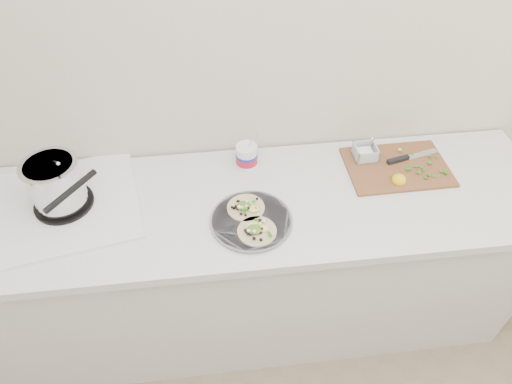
{
  "coord_description": "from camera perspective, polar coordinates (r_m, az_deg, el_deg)",
  "views": [
    {
      "loc": [
        -0.14,
        0.16,
        2.22
      ],
      "look_at": [
        0.01,
        1.4,
        0.96
      ],
      "focal_mm": 32.0,
      "sensor_mm": 36.0,
      "label": 1
    }
  ],
  "objects": [
    {
      "name": "tub",
      "position": [
        1.93,
        -1.1,
        4.69
      ],
      "size": [
        0.09,
        0.09,
        0.21
      ],
      "rotation": [
        0.0,
        0.0,
        0.39
      ],
      "color": "white",
      "rests_on": "counter"
    },
    {
      "name": "cutboard",
      "position": [
        2.05,
        17.0,
        3.42
      ],
      "size": [
        0.44,
        0.31,
        0.07
      ],
      "rotation": [
        0.0,
        0.0,
        0.01
      ],
      "color": "brown",
      "rests_on": "counter"
    },
    {
      "name": "counter",
      "position": [
        2.18,
        -0.24,
        -8.99
      ],
      "size": [
        2.44,
        0.66,
        0.9
      ],
      "color": "silver",
      "rests_on": "ground"
    },
    {
      "name": "stove",
      "position": [
        1.9,
        -23.41,
        0.14
      ],
      "size": [
        0.65,
        0.61,
        0.27
      ],
      "rotation": [
        0.0,
        0.0,
        0.19
      ],
      "color": "silver",
      "rests_on": "counter"
    },
    {
      "name": "taco_plate",
      "position": [
        1.74,
        -0.59,
        -3.4
      ],
      "size": [
        0.32,
        0.32,
        0.04
      ],
      "rotation": [
        0.0,
        0.0,
        -0.04
      ],
      "color": "slate",
      "rests_on": "counter"
    }
  ]
}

